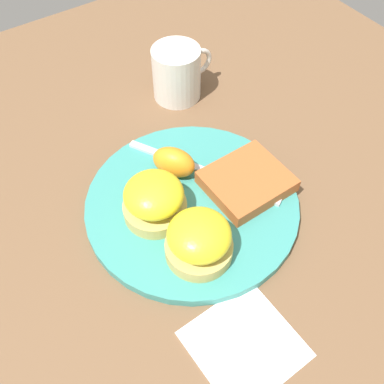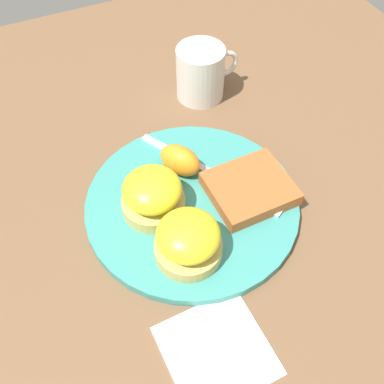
{
  "view_description": "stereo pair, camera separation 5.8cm",
  "coord_description": "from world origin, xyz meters",
  "px_view_note": "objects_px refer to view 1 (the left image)",
  "views": [
    {
      "loc": [
        -0.2,
        -0.29,
        0.49
      ],
      "look_at": [
        0.0,
        0.0,
        0.03
      ],
      "focal_mm": 42.0,
      "sensor_mm": 36.0,
      "label": 1
    },
    {
      "loc": [
        -0.15,
        -0.32,
        0.49
      ],
      "look_at": [
        0.0,
        0.0,
        0.03
      ],
      "focal_mm": 42.0,
      "sensor_mm": 36.0,
      "label": 2
    }
  ],
  "objects_px": {
    "orange_wedge": "(174,162)",
    "sandwich_benedict_left": "(154,200)",
    "sandwich_benedict_right": "(199,240)",
    "hashbrown_patty": "(247,181)",
    "cup": "(177,73)",
    "fork": "(213,174)"
  },
  "relations": [
    {
      "from": "cup",
      "to": "orange_wedge",
      "type": "bearing_deg",
      "value": -124.42
    },
    {
      "from": "hashbrown_patty",
      "to": "orange_wedge",
      "type": "relative_size",
      "value": 1.76
    },
    {
      "from": "sandwich_benedict_left",
      "to": "fork",
      "type": "relative_size",
      "value": 0.39
    },
    {
      "from": "orange_wedge",
      "to": "cup",
      "type": "bearing_deg",
      "value": 55.58
    },
    {
      "from": "sandwich_benedict_right",
      "to": "hashbrown_patty",
      "type": "distance_m",
      "value": 0.12
    },
    {
      "from": "fork",
      "to": "cup",
      "type": "xyz_separation_m",
      "value": [
        0.06,
        0.18,
        0.03
      ]
    },
    {
      "from": "sandwich_benedict_right",
      "to": "hashbrown_patty",
      "type": "relative_size",
      "value": 0.78
    },
    {
      "from": "orange_wedge",
      "to": "sandwich_benedict_left",
      "type": "bearing_deg",
      "value": -142.26
    },
    {
      "from": "orange_wedge",
      "to": "cup",
      "type": "distance_m",
      "value": 0.18
    },
    {
      "from": "sandwich_benedict_right",
      "to": "cup",
      "type": "distance_m",
      "value": 0.31
    },
    {
      "from": "cup",
      "to": "hashbrown_patty",
      "type": "bearing_deg",
      "value": -98.91
    },
    {
      "from": "sandwich_benedict_right",
      "to": "orange_wedge",
      "type": "relative_size",
      "value": 1.37
    },
    {
      "from": "orange_wedge",
      "to": "cup",
      "type": "relative_size",
      "value": 0.57
    },
    {
      "from": "orange_wedge",
      "to": "fork",
      "type": "height_order",
      "value": "orange_wedge"
    },
    {
      "from": "sandwich_benedict_left",
      "to": "fork",
      "type": "height_order",
      "value": "sandwich_benedict_left"
    },
    {
      "from": "fork",
      "to": "orange_wedge",
      "type": "bearing_deg",
      "value": 141.22
    },
    {
      "from": "orange_wedge",
      "to": "cup",
      "type": "height_order",
      "value": "cup"
    },
    {
      "from": "sandwich_benedict_right",
      "to": "orange_wedge",
      "type": "bearing_deg",
      "value": 70.36
    },
    {
      "from": "hashbrown_patty",
      "to": "sandwich_benedict_right",
      "type": "bearing_deg",
      "value": -156.22
    },
    {
      "from": "sandwich_benedict_left",
      "to": "sandwich_benedict_right",
      "type": "xyz_separation_m",
      "value": [
        0.01,
        -0.08,
        0.0
      ]
    },
    {
      "from": "sandwich_benedict_right",
      "to": "fork",
      "type": "distance_m",
      "value": 0.13
    },
    {
      "from": "sandwich_benedict_right",
      "to": "cup",
      "type": "height_order",
      "value": "cup"
    }
  ]
}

